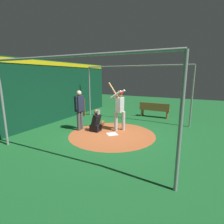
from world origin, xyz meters
TOP-DOWN VIEW (x-y plane):
  - ground_plane at (0.00, 0.00)m, footprint 26.83×26.83m
  - dirt_circle at (0.00, 0.00)m, footprint 3.55×3.55m
  - home_plate at (0.00, 0.00)m, footprint 0.59×0.59m
  - batter at (0.05, 0.64)m, footprint 0.68×0.49m
  - catcher at (-0.79, 0.08)m, footprint 0.58×0.40m
  - umpire at (-1.56, -0.07)m, footprint 0.22×0.49m
  - back_wall at (-3.65, 0.00)m, footprint 0.23×10.83m
  - cage_frame at (0.00, 0.00)m, footprint 5.71×5.33m
  - bat_rack at (-3.40, 2.29)m, footprint 0.94×0.20m
  - bench at (0.85, 3.82)m, footprint 1.70×0.36m

SIDE VIEW (x-z plane):
  - ground_plane at x=0.00m, z-range 0.00..0.00m
  - dirt_circle at x=0.00m, z-range 0.00..0.01m
  - home_plate at x=0.00m, z-range 0.01..0.02m
  - catcher at x=-0.79m, z-range -0.10..0.87m
  - bench at x=0.85m, z-range 0.02..0.87m
  - bat_rack at x=-3.40m, z-range -0.03..1.02m
  - umpire at x=-1.56m, z-range 0.11..1.88m
  - batter at x=0.05m, z-range 0.02..2.14m
  - back_wall at x=-3.65m, z-range 0.01..3.14m
  - cage_frame at x=0.00m, z-range 0.60..3.51m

